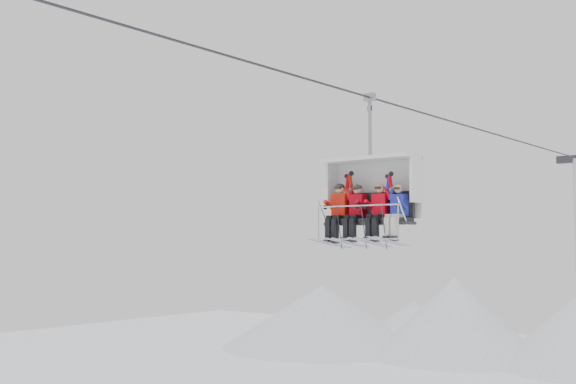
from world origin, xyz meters
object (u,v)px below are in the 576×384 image
Objects in this scene: skier_center_right at (379,210)px; skier_far_right at (397,210)px; chairlift_carrier at (373,191)px; skier_far_left at (339,210)px; skier_center_left at (356,210)px.

skier_far_right is at bearing -0.59° from skier_center_right.
skier_far_left is at bearing -161.63° from chairlift_carrier.
skier_center_right is 1.00× the size of skier_far_right.
skier_far_left reaches higher than skier_far_right.
skier_center_right reaches higher than skier_far_right.
skier_center_left is (0.58, -0.01, -0.02)m from skier_far_left.
skier_far_left reaches higher than skier_center_left.
skier_far_left is 0.58m from skier_center_left.
skier_center_left is at bearing 179.86° from skier_center_right.
chairlift_carrier is at bearing 160.84° from skier_far_right.
chairlift_carrier is 2.36× the size of skier_far_right.
skier_far_right is (0.56, -0.01, -0.02)m from skier_center_right.
skier_center_left is 1.00× the size of skier_center_right.
skier_far_right is (1.84, -0.01, -0.05)m from skier_far_left.
chairlift_carrier is 0.70m from skier_center_left.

